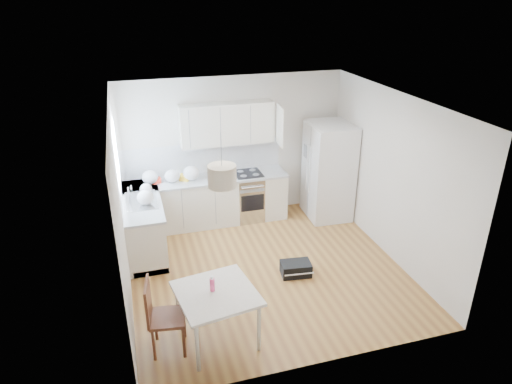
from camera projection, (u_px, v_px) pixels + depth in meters
floor at (266, 268)px, 7.32m from camera, size 4.20×4.20×0.00m
ceiling at (268, 102)px, 6.20m from camera, size 4.20×4.20×0.00m
wall_back at (233, 148)px, 8.60m from camera, size 4.20×0.00×4.20m
wall_left at (120, 210)px, 6.22m from camera, size 0.00×4.20×4.20m
wall_right at (392, 177)px, 7.29m from camera, size 0.00×4.20×4.20m
window_glassblock at (117, 155)px, 7.07m from camera, size 0.02×1.00×1.00m
cabinets_back at (207, 202)px, 8.56m from camera, size 3.00×0.60×0.88m
cabinets_left at (144, 225)px, 7.72m from camera, size 0.60×1.80×0.88m
counter_back at (206, 179)px, 8.37m from camera, size 3.02×0.64×0.04m
counter_left at (141, 201)px, 7.53m from camera, size 0.64×1.82×0.04m
backsplash_back at (202, 158)px, 8.49m from camera, size 3.00×0.01×0.58m
backsplash_left at (120, 185)px, 7.33m from camera, size 0.01×1.80×0.58m
upper_cabinets at (227, 124)px, 8.20m from camera, size 1.70×0.32×0.75m
range_oven at (248, 197)px, 8.76m from camera, size 0.50×0.61×0.88m
sink at (141, 201)px, 7.48m from camera, size 0.50×0.80×0.16m
refrigerator at (329, 171)px, 8.69m from camera, size 0.91×0.95×1.84m
dining_table at (216, 297)px, 5.58m from camera, size 1.06×1.06×0.73m
dining_chair at (168, 316)px, 5.51m from camera, size 0.48×0.48×0.99m
drink_bottle at (212, 284)px, 5.54m from camera, size 0.08×0.08×0.21m
gym_bag at (296, 269)px, 7.12m from camera, size 0.49×0.35×0.21m
pendant_lamp at (222, 176)px, 5.14m from camera, size 0.39×0.39×0.25m
grocery_bag_a at (150, 177)px, 8.07m from camera, size 0.28×0.24×0.25m
grocery_bag_b at (172, 176)px, 8.13m from camera, size 0.27×0.23×0.25m
grocery_bag_c at (191, 173)px, 8.23m from camera, size 0.30×0.25×0.27m
grocery_bag_d at (146, 189)px, 7.71m from camera, size 0.20×0.17×0.18m
grocery_bag_e at (145, 198)px, 7.31m from camera, size 0.27×0.23×0.24m
snack_orange at (212, 174)px, 8.41m from camera, size 0.15×0.10×0.10m
snack_yellow at (184, 177)px, 8.24m from camera, size 0.20×0.18×0.12m
snack_red at (156, 180)px, 8.13m from camera, size 0.17×0.12×0.11m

